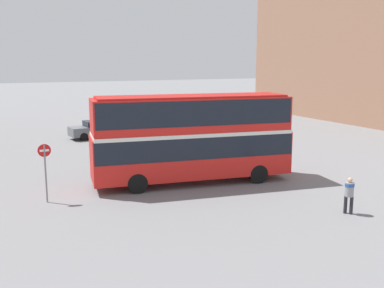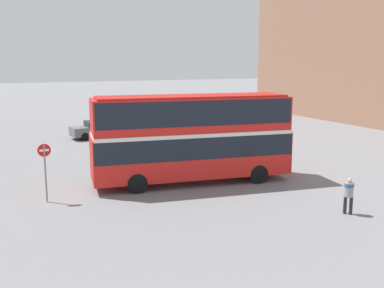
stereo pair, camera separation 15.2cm
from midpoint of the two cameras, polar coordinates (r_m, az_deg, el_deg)
name	(u,v)px [view 1 (the left image)]	position (r m, az deg, el deg)	size (l,w,h in m)	color
ground_plane	(188,181)	(24.73, -0.73, -4.72)	(240.00, 240.00, 0.00)	slate
double_decker_bus	(192,133)	(23.87, -0.18, 1.37)	(10.86, 4.14, 4.72)	red
pedestrian_foreground	(349,192)	(20.45, 19.14, -5.74)	(0.55, 0.55, 1.61)	#232328
parked_car_kerb_near	(144,137)	(34.58, -6.29, 0.88)	(4.60, 2.64, 1.44)	black
parked_car_kerb_far	(97,129)	(39.09, -12.05, 1.88)	(4.68, 2.19, 1.50)	slate
no_entry_sign	(45,164)	(21.74, -18.34, -2.45)	(0.60, 0.08, 2.77)	gray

